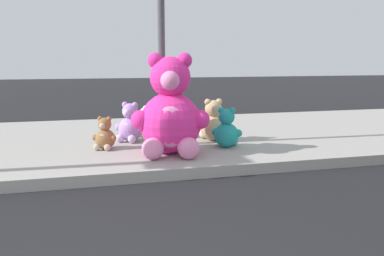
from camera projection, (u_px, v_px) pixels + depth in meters
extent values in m
cube|color=#9E9B93|center=(98.00, 142.00, 6.66)|extent=(28.00, 4.40, 0.15)
cylinder|color=#4C4C51|center=(162.00, 42.00, 5.84)|extent=(0.11, 0.11, 3.20)
sphere|color=#F22D93|center=(171.00, 123.00, 5.53)|extent=(0.88, 0.88, 0.88)
ellipsoid|color=pink|center=(171.00, 127.00, 5.22)|extent=(0.51, 0.28, 0.57)
sphere|color=#F22D93|center=(170.00, 77.00, 5.41)|extent=(0.58, 0.58, 0.58)
sphere|color=pink|center=(170.00, 80.00, 5.18)|extent=(0.26, 0.26, 0.26)
sphere|color=#F22D93|center=(185.00, 60.00, 5.38)|extent=(0.22, 0.22, 0.22)
sphere|color=#F22D93|center=(200.00, 119.00, 5.43)|extent=(0.27, 0.27, 0.27)
sphere|color=pink|center=(189.00, 148.00, 5.22)|extent=(0.30, 0.30, 0.30)
sphere|color=#F22D93|center=(156.00, 60.00, 5.36)|extent=(0.22, 0.22, 0.22)
sphere|color=#F22D93|center=(141.00, 120.00, 5.39)|extent=(0.27, 0.27, 0.27)
sphere|color=pink|center=(153.00, 149.00, 5.20)|extent=(0.30, 0.30, 0.30)
sphere|color=yellow|center=(173.00, 126.00, 6.71)|extent=(0.40, 0.40, 0.40)
ellipsoid|color=#F0DB80|center=(165.00, 126.00, 6.69)|extent=(0.11, 0.23, 0.26)
sphere|color=yellow|center=(173.00, 109.00, 6.66)|extent=(0.26, 0.26, 0.26)
sphere|color=#F0DB80|center=(167.00, 110.00, 6.65)|extent=(0.12, 0.12, 0.12)
sphere|color=yellow|center=(174.00, 104.00, 6.55)|extent=(0.10, 0.10, 0.10)
sphere|color=yellow|center=(172.00, 126.00, 6.51)|extent=(0.12, 0.12, 0.12)
sphere|color=#F0DB80|center=(164.00, 135.00, 6.60)|extent=(0.14, 0.14, 0.14)
sphere|color=yellow|center=(173.00, 102.00, 6.73)|extent=(0.10, 0.10, 0.10)
sphere|color=yellow|center=(170.00, 122.00, 6.88)|extent=(0.12, 0.12, 0.12)
sphere|color=#F0DB80|center=(163.00, 132.00, 6.82)|extent=(0.14, 0.14, 0.14)
sphere|color=teal|center=(226.00, 135.00, 5.94)|extent=(0.38, 0.38, 0.38)
ellipsoid|color=#7BBFBC|center=(228.00, 133.00, 6.07)|extent=(0.22, 0.17, 0.25)
sphere|color=teal|center=(227.00, 117.00, 5.89)|extent=(0.25, 0.25, 0.25)
sphere|color=#7BBFBC|center=(228.00, 117.00, 6.00)|extent=(0.11, 0.11, 0.11)
sphere|color=teal|center=(221.00, 110.00, 5.90)|extent=(0.10, 0.10, 0.10)
sphere|color=teal|center=(216.00, 132.00, 6.03)|extent=(0.12, 0.12, 0.12)
sphere|color=#7BBFBC|center=(222.00, 140.00, 6.14)|extent=(0.13, 0.13, 0.13)
sphere|color=teal|center=(233.00, 111.00, 5.85)|extent=(0.10, 0.10, 0.10)
sphere|color=teal|center=(239.00, 133.00, 5.94)|extent=(0.12, 0.12, 0.12)
sphere|color=#7BBFBC|center=(235.00, 141.00, 6.09)|extent=(0.13, 0.13, 0.13)
sphere|color=#B28CD8|center=(131.00, 129.00, 6.40)|extent=(0.40, 0.40, 0.40)
ellipsoid|color=silver|center=(127.00, 131.00, 6.26)|extent=(0.23, 0.19, 0.26)
sphere|color=#B28CD8|center=(130.00, 111.00, 6.34)|extent=(0.26, 0.26, 0.26)
sphere|color=silver|center=(127.00, 113.00, 6.24)|extent=(0.12, 0.12, 0.12)
sphere|color=#B28CD8|center=(135.00, 105.00, 6.30)|extent=(0.10, 0.10, 0.10)
sphere|color=#B28CD8|center=(140.00, 128.00, 6.29)|extent=(0.12, 0.12, 0.12)
sphere|color=silver|center=(132.00, 139.00, 6.23)|extent=(0.14, 0.14, 0.14)
sphere|color=#B28CD8|center=(125.00, 105.00, 6.36)|extent=(0.10, 0.10, 0.10)
sphere|color=#B28CD8|center=(119.00, 127.00, 6.40)|extent=(0.12, 0.12, 0.12)
sphere|color=silver|center=(120.00, 138.00, 6.30)|extent=(0.14, 0.14, 0.14)
sphere|color=olive|center=(105.00, 139.00, 5.83)|extent=(0.31, 0.31, 0.31)
ellipsoid|color=tan|center=(103.00, 140.00, 5.73)|extent=(0.18, 0.13, 0.20)
sphere|color=olive|center=(105.00, 124.00, 5.79)|extent=(0.20, 0.20, 0.20)
sphere|color=tan|center=(103.00, 126.00, 5.71)|extent=(0.09, 0.09, 0.09)
sphere|color=olive|center=(109.00, 119.00, 5.77)|extent=(0.08, 0.08, 0.08)
sphere|color=olive|center=(114.00, 138.00, 5.77)|extent=(0.10, 0.10, 0.10)
sphere|color=tan|center=(108.00, 147.00, 5.71)|extent=(0.10, 0.10, 0.10)
sphere|color=olive|center=(100.00, 119.00, 5.79)|extent=(0.08, 0.08, 0.08)
sphere|color=olive|center=(95.00, 138.00, 5.82)|extent=(0.10, 0.10, 0.10)
sphere|color=tan|center=(97.00, 147.00, 5.74)|extent=(0.10, 0.10, 0.10)
sphere|color=tan|center=(213.00, 128.00, 6.44)|extent=(0.43, 0.43, 0.43)
ellipsoid|color=beige|center=(211.00, 126.00, 6.58)|extent=(0.24, 0.10, 0.28)
sphere|color=tan|center=(214.00, 109.00, 6.38)|extent=(0.28, 0.28, 0.28)
sphere|color=beige|center=(211.00, 109.00, 6.50)|extent=(0.13, 0.13, 0.13)
sphere|color=tan|center=(208.00, 102.00, 6.34)|extent=(0.11, 0.11, 0.11)
sphere|color=tan|center=(201.00, 126.00, 6.43)|extent=(0.13, 0.13, 0.13)
sphere|color=beige|center=(204.00, 134.00, 6.61)|extent=(0.15, 0.15, 0.15)
sphere|color=tan|center=(219.00, 102.00, 6.38)|extent=(0.11, 0.11, 0.11)
sphere|color=tan|center=(224.00, 125.00, 6.53)|extent=(0.13, 0.13, 0.13)
sphere|color=beige|center=(217.00, 134.00, 6.66)|extent=(0.15, 0.15, 0.15)
sphere|color=white|center=(146.00, 127.00, 6.83)|extent=(0.33, 0.33, 0.33)
ellipsoid|color=white|center=(139.00, 127.00, 6.81)|extent=(0.08, 0.18, 0.21)
sphere|color=white|center=(146.00, 113.00, 6.79)|extent=(0.21, 0.21, 0.21)
sphere|color=white|center=(141.00, 114.00, 6.77)|extent=(0.10, 0.10, 0.10)
sphere|color=white|center=(146.00, 109.00, 6.70)|extent=(0.08, 0.08, 0.08)
sphere|color=white|center=(144.00, 127.00, 6.67)|extent=(0.10, 0.10, 0.10)
sphere|color=white|center=(139.00, 134.00, 6.74)|extent=(0.11, 0.11, 0.11)
sphere|color=white|center=(145.00, 108.00, 6.85)|extent=(0.08, 0.08, 0.08)
sphere|color=white|center=(143.00, 124.00, 6.97)|extent=(0.10, 0.10, 0.10)
sphere|color=white|center=(138.00, 132.00, 6.91)|extent=(0.11, 0.11, 0.11)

